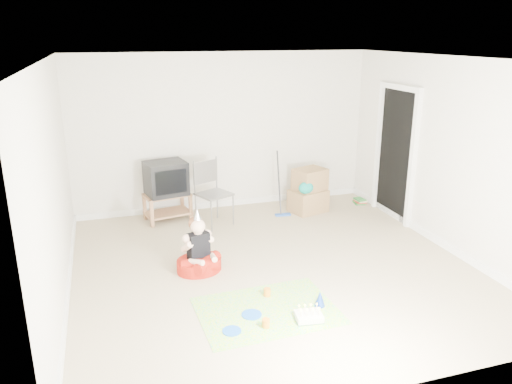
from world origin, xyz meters
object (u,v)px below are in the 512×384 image
object	(u,v)px
crt_tv	(166,178)
cardboard_boxes	(309,191)
tv_stand	(167,204)
birthday_cake	(309,317)
seated_woman	(199,257)
folding_chair	(214,194)

from	to	relation	value
crt_tv	cardboard_boxes	xyz separation A→B (m)	(2.32, -0.29, -0.35)
tv_stand	birthday_cake	world-z (taller)	tv_stand
tv_stand	seated_woman	world-z (taller)	seated_woman
folding_chair	birthday_cake	bearing A→B (deg)	-83.74
tv_stand	crt_tv	distance (m)	0.44
crt_tv	seated_woman	world-z (taller)	crt_tv
crt_tv	folding_chair	distance (m)	0.82
birthday_cake	crt_tv	bearing A→B (deg)	106.34
tv_stand	seated_woman	xyz separation A→B (m)	(0.13, -1.93, -0.08)
crt_tv	folding_chair	world-z (taller)	folding_chair
folding_chair	seated_woman	xyz separation A→B (m)	(-0.54, -1.50, -0.32)
tv_stand	cardboard_boxes	size ratio (longest dim) A/B	1.06
folding_chair	cardboard_boxes	distance (m)	1.66
folding_chair	seated_woman	bearing A→B (deg)	-109.91
crt_tv	folding_chair	xyz separation A→B (m)	(0.67, -0.43, -0.20)
tv_stand	folding_chair	bearing A→B (deg)	-32.50
folding_chair	birthday_cake	size ratio (longest dim) A/B	3.41
tv_stand	folding_chair	xyz separation A→B (m)	(0.67, -0.43, 0.24)
folding_chair	tv_stand	bearing A→B (deg)	147.50
crt_tv	birthday_cake	world-z (taller)	crt_tv
crt_tv	seated_woman	bearing A→B (deg)	-96.78
folding_chair	seated_woman	distance (m)	1.63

